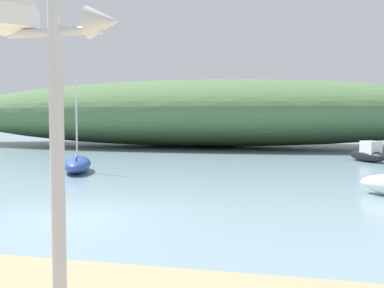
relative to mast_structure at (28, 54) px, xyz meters
The scene contains 5 objects.
ground_plane 7.69m from the mast_structure, 114.83° to the left, with size 120.00×120.00×0.00m, color #7A99A8.
distant_hill 35.50m from the mast_structure, 99.39° to the left, with size 49.56×15.88×5.97m, color #517547.
mast_structure is the anchor object (origin of this frame).
sailboat_far_left 16.70m from the mast_structure, 116.12° to the left, with size 2.61×3.88×4.41m.
motorboat_by_sandbar 23.94m from the mast_structure, 73.44° to the left, with size 2.18×3.11×1.21m.
Camera 1 is at (5.07, -9.64, 2.45)m, focal length 39.93 mm.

